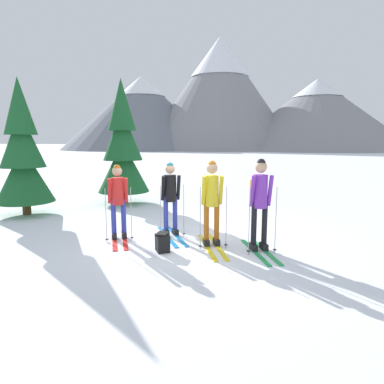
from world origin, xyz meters
The scene contains 9 objects.
ground_plane centered at (0.00, 0.00, 0.00)m, with size 400.00×400.00×0.00m, color white.
skier_in_red centered at (-1.47, -0.26, 0.94)m, with size 1.01×1.53×1.68m.
skier_in_black centered at (-0.42, 0.27, 0.93)m, with size 1.19×1.65×1.71m.
skier_in_yellow centered at (0.64, -0.24, 1.02)m, with size 0.96×1.74×1.80m.
skier_in_purple centered at (1.62, -0.31, 1.06)m, with size 0.91×1.59×1.85m.
pine_tree_near centered at (-5.30, 1.36, 1.83)m, with size 1.66×1.66×4.01m.
pine_tree_mid centered at (-3.29, 3.80, 1.97)m, with size 1.78×1.78×4.30m.
backpack_on_snow_front centered at (-0.23, -0.85, 0.19)m, with size 0.38×0.40×0.38m.
mountain_ridge_distant centered at (-3.78, 78.31, 11.20)m, with size 107.84×46.88×27.66m.
Camera 1 is at (1.91, -6.92, 2.19)m, focal length 31.17 mm.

